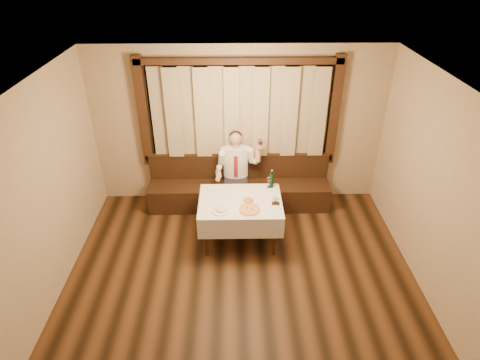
{
  "coord_description": "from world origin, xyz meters",
  "views": [
    {
      "loc": [
        -0.09,
        -3.37,
        4.19
      ],
      "look_at": [
        0.0,
        1.9,
        1.0
      ],
      "focal_mm": 30.0,
      "sensor_mm": 36.0,
      "label": 1
    }
  ],
  "objects_px": {
    "pizza": "(250,209)",
    "pasta_red": "(248,199)",
    "banquette": "(239,189)",
    "dining_table": "(240,206)",
    "pasta_cream": "(221,208)",
    "seated_man": "(236,166)",
    "green_bottle": "(272,180)",
    "cruet_caddy": "(276,202)"
  },
  "relations": [
    {
      "from": "pasta_red",
      "to": "green_bottle",
      "type": "xyz_separation_m",
      "value": [
        0.38,
        0.4,
        0.1
      ]
    },
    {
      "from": "seated_man",
      "to": "dining_table",
      "type": "bearing_deg",
      "value": -86.78
    },
    {
      "from": "pasta_cream",
      "to": "seated_man",
      "type": "bearing_deg",
      "value": 78.79
    },
    {
      "from": "pasta_cream",
      "to": "dining_table",
      "type": "bearing_deg",
      "value": 42.41
    },
    {
      "from": "pasta_cream",
      "to": "seated_man",
      "type": "xyz_separation_m",
      "value": [
        0.24,
        1.2,
        0.04
      ]
    },
    {
      "from": "pizza",
      "to": "pasta_cream",
      "type": "height_order",
      "value": "pasta_cream"
    },
    {
      "from": "cruet_caddy",
      "to": "pasta_red",
      "type": "bearing_deg",
      "value": 174.32
    },
    {
      "from": "dining_table",
      "to": "pizza",
      "type": "bearing_deg",
      "value": -63.09
    },
    {
      "from": "dining_table",
      "to": "pasta_red",
      "type": "xyz_separation_m",
      "value": [
        0.12,
        -0.03,
        0.14
      ]
    },
    {
      "from": "pizza",
      "to": "seated_man",
      "type": "relative_size",
      "value": 0.23
    },
    {
      "from": "pizza",
      "to": "green_bottle",
      "type": "xyz_separation_m",
      "value": [
        0.38,
        0.64,
        0.12
      ]
    },
    {
      "from": "dining_table",
      "to": "cruet_caddy",
      "type": "bearing_deg",
      "value": -12.08
    },
    {
      "from": "banquette",
      "to": "dining_table",
      "type": "bearing_deg",
      "value": -90.0
    },
    {
      "from": "banquette",
      "to": "pasta_cream",
      "type": "xyz_separation_m",
      "value": [
        -0.29,
        -1.29,
        0.49
      ]
    },
    {
      "from": "pasta_red",
      "to": "pasta_cream",
      "type": "height_order",
      "value": "pasta_cream"
    },
    {
      "from": "pasta_cream",
      "to": "pasta_red",
      "type": "bearing_deg",
      "value": 29.87
    },
    {
      "from": "dining_table",
      "to": "green_bottle",
      "type": "xyz_separation_m",
      "value": [
        0.51,
        0.38,
        0.24
      ]
    },
    {
      "from": "banquette",
      "to": "dining_table",
      "type": "distance_m",
      "value": 1.08
    },
    {
      "from": "pizza",
      "to": "cruet_caddy",
      "type": "height_order",
      "value": "cruet_caddy"
    },
    {
      "from": "pizza",
      "to": "pasta_red",
      "type": "xyz_separation_m",
      "value": [
        -0.01,
        0.23,
        0.02
      ]
    },
    {
      "from": "pizza",
      "to": "cruet_caddy",
      "type": "xyz_separation_m",
      "value": [
        0.4,
        0.15,
        0.03
      ]
    },
    {
      "from": "dining_table",
      "to": "green_bottle",
      "type": "bearing_deg",
      "value": 36.47
    },
    {
      "from": "banquette",
      "to": "pasta_red",
      "type": "xyz_separation_m",
      "value": [
        0.12,
        -1.05,
        0.48
      ]
    },
    {
      "from": "dining_table",
      "to": "seated_man",
      "type": "distance_m",
      "value": 0.95
    },
    {
      "from": "cruet_caddy",
      "to": "banquette",
      "type": "bearing_deg",
      "value": 121.39
    },
    {
      "from": "pizza",
      "to": "green_bottle",
      "type": "height_order",
      "value": "green_bottle"
    },
    {
      "from": "dining_table",
      "to": "pasta_cream",
      "type": "distance_m",
      "value": 0.42
    },
    {
      "from": "green_bottle",
      "to": "seated_man",
      "type": "bearing_deg",
      "value": 135.24
    },
    {
      "from": "dining_table",
      "to": "seated_man",
      "type": "relative_size",
      "value": 0.88
    },
    {
      "from": "green_bottle",
      "to": "seated_man",
      "type": "height_order",
      "value": "seated_man"
    },
    {
      "from": "banquette",
      "to": "seated_man",
      "type": "distance_m",
      "value": 0.53
    },
    {
      "from": "banquette",
      "to": "green_bottle",
      "type": "height_order",
      "value": "green_bottle"
    },
    {
      "from": "pasta_cream",
      "to": "green_bottle",
      "type": "xyz_separation_m",
      "value": [
        0.8,
        0.64,
        0.09
      ]
    },
    {
      "from": "cruet_caddy",
      "to": "seated_man",
      "type": "xyz_separation_m",
      "value": [
        -0.58,
        1.05,
        0.03
      ]
    },
    {
      "from": "green_bottle",
      "to": "dining_table",
      "type": "bearing_deg",
      "value": -143.53
    },
    {
      "from": "green_bottle",
      "to": "cruet_caddy",
      "type": "distance_m",
      "value": 0.5
    },
    {
      "from": "pasta_cream",
      "to": "green_bottle",
      "type": "relative_size",
      "value": 0.91
    },
    {
      "from": "pizza",
      "to": "pasta_red",
      "type": "height_order",
      "value": "pasta_red"
    },
    {
      "from": "pizza",
      "to": "banquette",
      "type": "bearing_deg",
      "value": 95.87
    },
    {
      "from": "pasta_cream",
      "to": "cruet_caddy",
      "type": "xyz_separation_m",
      "value": [
        0.82,
        0.15,
        0.0
      ]
    },
    {
      "from": "cruet_caddy",
      "to": "pizza",
      "type": "bearing_deg",
      "value": -153.37
    },
    {
      "from": "cruet_caddy",
      "to": "pasta_cream",
      "type": "bearing_deg",
      "value": -163.14
    }
  ]
}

